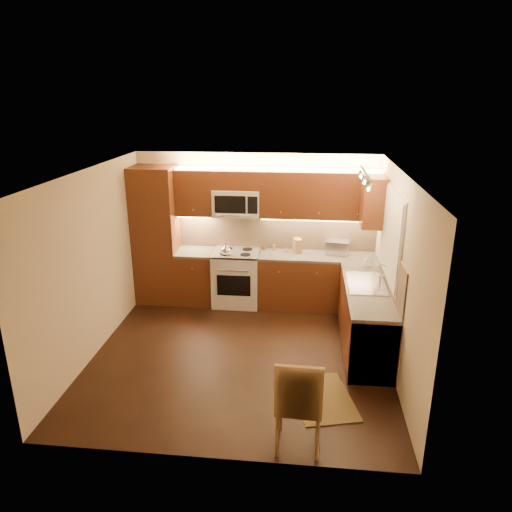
# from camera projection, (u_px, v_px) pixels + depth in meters

# --- Properties ---
(floor) EXTENTS (4.00, 4.00, 0.01)m
(floor) POSITION_uv_depth(u_px,v_px,m) (241.00, 354.00, 6.63)
(floor) COLOR black
(floor) RESTS_ON ground
(ceiling) EXTENTS (4.00, 4.00, 0.01)m
(ceiling) POSITION_uv_depth(u_px,v_px,m) (239.00, 173.00, 5.81)
(ceiling) COLOR beige
(ceiling) RESTS_ON ground
(wall_back) EXTENTS (4.00, 0.01, 2.50)m
(wall_back) POSITION_uv_depth(u_px,v_px,m) (256.00, 228.00, 8.10)
(wall_back) COLOR #C6B491
(wall_back) RESTS_ON ground
(wall_front) EXTENTS (4.00, 0.01, 2.50)m
(wall_front) POSITION_uv_depth(u_px,v_px,m) (209.00, 347.00, 4.34)
(wall_front) COLOR #C6B491
(wall_front) RESTS_ON ground
(wall_left) EXTENTS (0.01, 4.00, 2.50)m
(wall_left) POSITION_uv_depth(u_px,v_px,m) (92.00, 264.00, 6.42)
(wall_left) COLOR #C6B491
(wall_left) RESTS_ON ground
(wall_right) EXTENTS (0.01, 4.00, 2.50)m
(wall_right) POSITION_uv_depth(u_px,v_px,m) (398.00, 275.00, 6.02)
(wall_right) COLOR #C6B491
(wall_right) RESTS_ON ground
(pantry) EXTENTS (0.70, 0.60, 2.30)m
(pantry) POSITION_uv_depth(u_px,v_px,m) (156.00, 236.00, 8.02)
(pantry) COLOR #48210F
(pantry) RESTS_ON floor
(base_cab_back_left) EXTENTS (0.62, 0.60, 0.86)m
(base_cab_back_left) POSITION_uv_depth(u_px,v_px,m) (197.00, 277.00, 8.19)
(base_cab_back_left) COLOR #48210F
(base_cab_back_left) RESTS_ON floor
(counter_back_left) EXTENTS (0.62, 0.60, 0.04)m
(counter_back_left) POSITION_uv_depth(u_px,v_px,m) (196.00, 252.00, 8.04)
(counter_back_left) COLOR #33312E
(counter_back_left) RESTS_ON base_cab_back_left
(base_cab_back_right) EXTENTS (1.92, 0.60, 0.86)m
(base_cab_back_right) POSITION_uv_depth(u_px,v_px,m) (316.00, 282.00, 7.98)
(base_cab_back_right) COLOR #48210F
(base_cab_back_right) RESTS_ON floor
(counter_back_right) EXTENTS (1.92, 0.60, 0.04)m
(counter_back_right) POSITION_uv_depth(u_px,v_px,m) (318.00, 256.00, 7.83)
(counter_back_right) COLOR #33312E
(counter_back_right) RESTS_ON base_cab_back_right
(base_cab_right) EXTENTS (0.60, 2.00, 0.86)m
(base_cab_right) POSITION_uv_depth(u_px,v_px,m) (365.00, 319.00, 6.69)
(base_cab_right) COLOR #48210F
(base_cab_right) RESTS_ON floor
(counter_right) EXTENTS (0.60, 2.00, 0.04)m
(counter_right) POSITION_uv_depth(u_px,v_px,m) (368.00, 289.00, 6.54)
(counter_right) COLOR #33312E
(counter_right) RESTS_ON base_cab_right
(dishwasher) EXTENTS (0.58, 0.60, 0.84)m
(dishwasher) POSITION_uv_depth(u_px,v_px,m) (371.00, 344.00, 6.03)
(dishwasher) COLOR silver
(dishwasher) RESTS_ON floor
(backsplash_back) EXTENTS (3.30, 0.02, 0.60)m
(backsplash_back) POSITION_uv_depth(u_px,v_px,m) (277.00, 231.00, 8.07)
(backsplash_back) COLOR tan
(backsplash_back) RESTS_ON wall_back
(backsplash_right) EXTENTS (0.02, 2.00, 0.60)m
(backsplash_right) POSITION_uv_depth(u_px,v_px,m) (391.00, 268.00, 6.41)
(backsplash_right) COLOR tan
(backsplash_right) RESTS_ON wall_right
(upper_cab_back_left) EXTENTS (0.62, 0.35, 0.75)m
(upper_cab_back_left) POSITION_uv_depth(u_px,v_px,m) (195.00, 192.00, 7.83)
(upper_cab_back_left) COLOR #48210F
(upper_cab_back_left) RESTS_ON wall_back
(upper_cab_back_right) EXTENTS (1.92, 0.35, 0.75)m
(upper_cab_back_right) POSITION_uv_depth(u_px,v_px,m) (320.00, 195.00, 7.62)
(upper_cab_back_right) COLOR #48210F
(upper_cab_back_right) RESTS_ON wall_back
(upper_cab_bridge) EXTENTS (0.76, 0.35, 0.31)m
(upper_cab_bridge) POSITION_uv_depth(u_px,v_px,m) (237.00, 179.00, 7.69)
(upper_cab_bridge) COLOR #48210F
(upper_cab_bridge) RESTS_ON wall_back
(upper_cab_right_corner) EXTENTS (0.35, 0.50, 0.75)m
(upper_cab_right_corner) POSITION_uv_depth(u_px,v_px,m) (374.00, 202.00, 7.15)
(upper_cab_right_corner) COLOR #48210F
(upper_cab_right_corner) RESTS_ON wall_right
(stove) EXTENTS (0.76, 0.65, 0.92)m
(stove) POSITION_uv_depth(u_px,v_px,m) (237.00, 278.00, 8.08)
(stove) COLOR silver
(stove) RESTS_ON floor
(microwave) EXTENTS (0.76, 0.38, 0.44)m
(microwave) POSITION_uv_depth(u_px,v_px,m) (237.00, 203.00, 7.80)
(microwave) COLOR silver
(microwave) RESTS_ON wall_back
(window_frame) EXTENTS (0.03, 1.44, 1.24)m
(window_frame) POSITION_uv_depth(u_px,v_px,m) (392.00, 236.00, 6.42)
(window_frame) COLOR silver
(window_frame) RESTS_ON wall_right
(window_blinds) EXTENTS (0.02, 1.36, 1.16)m
(window_blinds) POSITION_uv_depth(u_px,v_px,m) (391.00, 236.00, 6.42)
(window_blinds) COLOR silver
(window_blinds) RESTS_ON wall_right
(sink) EXTENTS (0.52, 0.86, 0.15)m
(sink) POSITION_uv_depth(u_px,v_px,m) (367.00, 279.00, 6.65)
(sink) COLOR silver
(sink) RESTS_ON counter_right
(faucet) EXTENTS (0.20, 0.04, 0.30)m
(faucet) POSITION_uv_depth(u_px,v_px,m) (381.00, 274.00, 6.61)
(faucet) COLOR silver
(faucet) RESTS_ON counter_right
(track_light_bar) EXTENTS (0.04, 1.20, 0.03)m
(track_light_bar) POSITION_uv_depth(u_px,v_px,m) (365.00, 173.00, 6.04)
(track_light_bar) COLOR silver
(track_light_bar) RESTS_ON ceiling
(kettle) EXTENTS (0.18, 0.18, 0.20)m
(kettle) POSITION_uv_depth(u_px,v_px,m) (226.00, 249.00, 7.75)
(kettle) COLOR silver
(kettle) RESTS_ON stove
(toaster_oven) EXTENTS (0.41, 0.34, 0.22)m
(toaster_oven) POSITION_uv_depth(u_px,v_px,m) (338.00, 247.00, 7.87)
(toaster_oven) COLOR silver
(toaster_oven) RESTS_ON counter_back_right
(knife_block) EXTENTS (0.16, 0.20, 0.24)m
(knife_block) POSITION_uv_depth(u_px,v_px,m) (297.00, 246.00, 7.92)
(knife_block) COLOR olive
(knife_block) RESTS_ON counter_back_right
(spice_jar_a) EXTENTS (0.04, 0.04, 0.10)m
(spice_jar_a) POSITION_uv_depth(u_px,v_px,m) (273.00, 247.00, 8.08)
(spice_jar_a) COLOR silver
(spice_jar_a) RESTS_ON counter_back_right
(spice_jar_b) EXTENTS (0.05, 0.05, 0.09)m
(spice_jar_b) POSITION_uv_depth(u_px,v_px,m) (264.00, 247.00, 8.10)
(spice_jar_b) COLOR brown
(spice_jar_b) RESTS_ON counter_back_right
(spice_jar_c) EXTENTS (0.05, 0.05, 0.09)m
(spice_jar_c) POSITION_uv_depth(u_px,v_px,m) (286.00, 249.00, 7.97)
(spice_jar_c) COLOR silver
(spice_jar_c) RESTS_ON counter_back_right
(spice_jar_d) EXTENTS (0.06, 0.06, 0.09)m
(spice_jar_d) POSITION_uv_depth(u_px,v_px,m) (274.00, 248.00, 8.06)
(spice_jar_d) COLOR #A37430
(spice_jar_d) RESTS_ON counter_back_right
(soap_bottle) EXTENTS (0.09, 0.09, 0.17)m
(soap_bottle) POSITION_uv_depth(u_px,v_px,m) (368.00, 260.00, 7.33)
(soap_bottle) COLOR silver
(soap_bottle) RESTS_ON counter_right
(rug) EXTENTS (0.87, 1.11, 0.01)m
(rug) POSITION_uv_depth(u_px,v_px,m) (323.00, 398.00, 5.67)
(rug) COLOR black
(rug) RESTS_ON floor
(dining_chair) EXTENTS (0.48, 0.48, 1.04)m
(dining_chair) POSITION_uv_depth(u_px,v_px,m) (299.00, 401.00, 4.78)
(dining_chair) COLOR olive
(dining_chair) RESTS_ON floor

